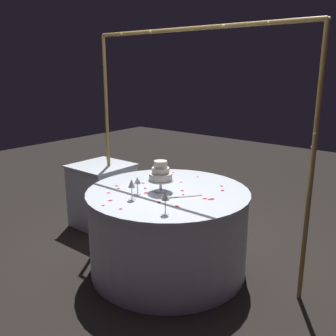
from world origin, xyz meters
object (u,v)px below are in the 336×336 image
at_px(wine_glass_2, 132,184).
at_px(tiered_cake, 161,174).
at_px(main_table, 168,230).
at_px(side_table, 102,195).
at_px(cake_knife, 183,197).
at_px(wine_glass_1, 137,182).
at_px(decorative_arch, 190,111).
at_px(wine_glass_0, 165,197).

bearing_deg(wine_glass_2, tiered_cake, 80.39).
bearing_deg(main_table, side_table, 166.61).
relative_size(side_table, wine_glass_2, 4.21).
bearing_deg(tiered_cake, cake_knife, 1.72).
xyz_separation_m(wine_glass_1, cake_knife, (0.33, 0.19, -0.11)).
bearing_deg(side_table, main_table, -13.39).
height_order(decorative_arch, wine_glass_0, decorative_arch).
distance_m(main_table, tiered_cake, 0.54).
xyz_separation_m(decorative_arch, cake_knife, (0.20, -0.36, -0.66)).
relative_size(main_table, wine_glass_2, 8.26).
bearing_deg(cake_knife, tiered_cake, -178.28).
distance_m(wine_glass_2, cake_knife, 0.43).
bearing_deg(decorative_arch, wine_glass_1, -103.94).
relative_size(tiered_cake, cake_knife, 1.10).
distance_m(main_table, side_table, 1.24).
relative_size(main_table, cake_knife, 5.74).
bearing_deg(tiered_cake, main_table, 60.87).
xyz_separation_m(decorative_arch, side_table, (-1.21, -0.02, -1.05)).
bearing_deg(wine_glass_1, decorative_arch, 76.06).
xyz_separation_m(decorative_arch, tiered_cake, (-0.03, -0.37, -0.50)).
xyz_separation_m(side_table, wine_glass_2, (1.12, -0.65, 0.51)).
height_order(decorative_arch, main_table, decorative_arch).
relative_size(side_table, wine_glass_0, 4.12).
bearing_deg(wine_glass_0, wine_glass_1, 157.68).
relative_size(main_table, side_table, 1.96).
xyz_separation_m(side_table, tiered_cake, (1.18, -0.35, 0.54)).
height_order(decorative_arch, wine_glass_2, decorative_arch).
relative_size(wine_glass_1, cake_knife, 0.62).
bearing_deg(wine_glass_0, side_table, 155.02).
bearing_deg(main_table, wine_glass_0, -52.83).
xyz_separation_m(main_table, side_table, (-1.21, 0.29, -0.01)).
bearing_deg(cake_knife, wine_glass_2, -132.55).
bearing_deg(wine_glass_1, main_table, 60.54).
bearing_deg(tiered_cake, wine_glass_0, -45.91).
relative_size(tiered_cake, wine_glass_1, 1.78).
bearing_deg(wine_glass_0, main_table, 127.17).
bearing_deg(decorative_arch, main_table, -90.24).
height_order(decorative_arch, side_table, decorative_arch).
distance_m(tiered_cake, wine_glass_1, 0.21).
xyz_separation_m(wine_glass_0, cake_knife, (-0.13, 0.37, -0.13)).
bearing_deg(cake_knife, wine_glass_1, -150.71).
relative_size(tiered_cake, wine_glass_2, 1.59).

